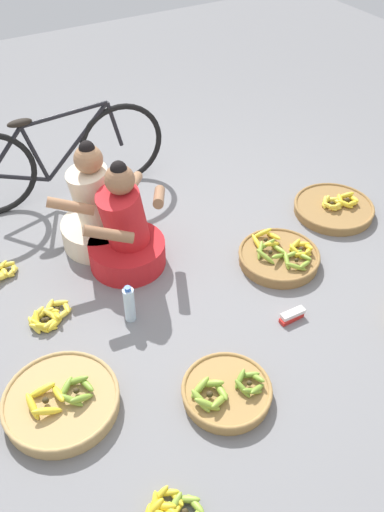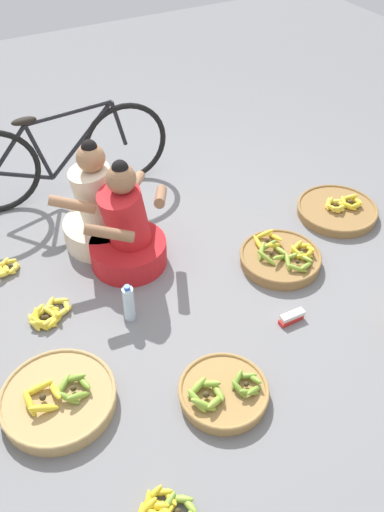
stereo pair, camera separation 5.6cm
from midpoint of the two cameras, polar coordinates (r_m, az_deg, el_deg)
ground_plane at (r=3.62m, az=-2.01°, el=-2.33°), size 10.00×10.00×0.00m
vendor_woman_front at (r=3.59m, az=-7.46°, el=2.33°), size 0.70×0.55×0.81m
vendor_woman_behind at (r=3.80m, az=-10.48°, el=4.51°), size 0.73×0.52×0.82m
bicycle_leaning at (r=4.28m, az=-14.39°, el=10.03°), size 1.70×0.16×0.73m
banana_basket_back_right at (r=3.03m, az=-14.18°, el=-14.67°), size 0.62×0.62×0.16m
banana_basket_back_center at (r=4.29m, az=14.42°, el=4.96°), size 0.61×0.61×0.14m
banana_basket_front_center at (r=2.98m, az=3.11°, el=-14.12°), size 0.49×0.49×0.15m
banana_basket_back_left at (r=3.75m, az=8.81°, el=-0.04°), size 0.56×0.56×0.16m
loose_bananas_front_left at (r=3.85m, az=-19.93°, el=-1.61°), size 0.25×0.20×0.09m
loose_bananas_near_bicycle at (r=3.46m, az=-15.41°, el=-6.26°), size 0.30×0.26×0.09m
loose_bananas_near_vendor at (r=2.70m, az=-3.00°, el=-25.45°), size 0.31×0.26×0.08m
water_bottle at (r=3.30m, az=-7.12°, el=-5.08°), size 0.07×0.07×0.27m
packet_carton_stack at (r=3.39m, az=10.08°, el=-6.24°), size 0.17×0.06×0.06m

